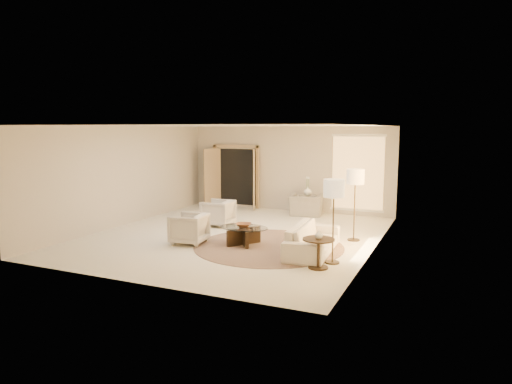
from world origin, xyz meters
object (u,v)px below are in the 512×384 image
at_px(floor_lamp_near, 355,180).
at_px(floor_lamp_far, 334,192).
at_px(armchair_left, 218,212).
at_px(bowl, 244,225).
at_px(sofa, 313,239).
at_px(coffee_table, 244,234).
at_px(end_table, 319,248).
at_px(side_vase, 308,191).
at_px(end_vase, 319,235).
at_px(side_table, 308,203).
at_px(accent_chair, 306,201).
at_px(armchair_right, 189,227).

distance_m(floor_lamp_near, floor_lamp_far, 2.08).
distance_m(armchair_left, bowl, 2.28).
relative_size(sofa, floor_lamp_far, 1.24).
distance_m(floor_lamp_near, bowl, 2.91).
relative_size(coffee_table, bowl, 3.26).
xyz_separation_m(coffee_table, end_table, (2.12, -1.04, 0.14)).
xyz_separation_m(armchair_left, side_vase, (1.88, 2.41, 0.39)).
bearing_deg(end_vase, floor_lamp_near, 86.18).
distance_m(side_table, end_vase, 5.42).
relative_size(sofa, armchair_left, 2.67).
bearing_deg(accent_chair, floor_lamp_near, 117.52).
bearing_deg(armchair_left, coffee_table, 40.99).
xyz_separation_m(end_table, side_table, (-1.83, 5.09, -0.00)).
bearing_deg(floor_lamp_near, accent_chair, 127.87).
relative_size(end_vase, side_vase, 0.65).
distance_m(armchair_left, side_table, 3.06).
height_order(end_table, end_vase, end_vase).
bearing_deg(end_table, floor_lamp_near, 86.18).
relative_size(armchair_left, floor_lamp_far, 0.47).
height_order(sofa, bowl, sofa).
distance_m(armchair_left, accent_chair, 3.09).
distance_m(sofa, bowl, 1.69).
bearing_deg(side_vase, floor_lamp_near, -52.16).
bearing_deg(floor_lamp_near, armchair_right, -151.95).
bearing_deg(floor_lamp_far, end_vase, -110.56).
bearing_deg(armchair_right, armchair_left, -178.36).
relative_size(end_table, floor_lamp_near, 0.36).
bearing_deg(end_vase, armchair_right, 169.34).
bearing_deg(floor_lamp_far, sofa, 135.45).
distance_m(armchair_right, bowl, 1.32).
height_order(accent_chair, coffee_table, accent_chair).
distance_m(sofa, end_vase, 1.18).
xyz_separation_m(floor_lamp_near, floor_lamp_far, (0.00, -2.07, -0.03)).
bearing_deg(side_table, sofa, -71.01).
distance_m(sofa, coffee_table, 1.69).
height_order(armchair_left, accent_chair, accent_chair).
relative_size(end_table, side_table, 0.94).
distance_m(end_table, floor_lamp_near, 2.76).
bearing_deg(sofa, accent_chair, 15.48).
height_order(sofa, side_vase, side_vase).
bearing_deg(accent_chair, side_table, 118.21).
relative_size(end_table, end_vase, 3.75).
height_order(armchair_left, floor_lamp_far, floor_lamp_far).
height_order(sofa, coffee_table, sofa).
height_order(armchair_right, side_vase, side_vase).
height_order(accent_chair, end_vase, accent_chair).
height_order(accent_chair, floor_lamp_near, floor_lamp_near).
distance_m(armchair_right, side_vase, 4.73).
xyz_separation_m(armchair_left, floor_lamp_far, (3.87, -2.23, 1.07)).
bearing_deg(side_table, end_table, -70.27).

